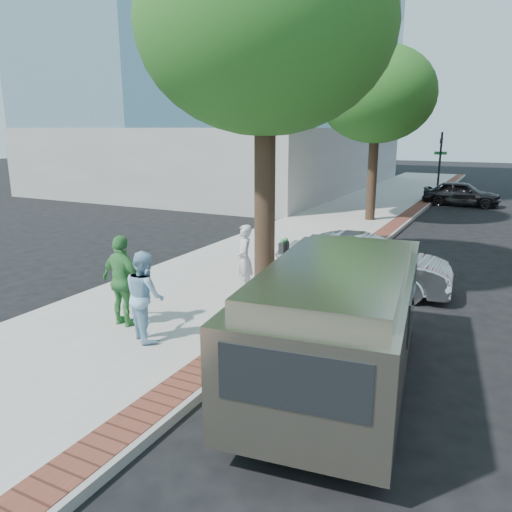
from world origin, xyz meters
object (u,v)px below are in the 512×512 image
Objects in this scene: person_gray at (244,259)px; sedan_silver at (363,264)px; person_officer at (145,296)px; person_green at (123,281)px; parking_meter at (284,257)px; bg_car at (461,193)px; van at (340,314)px.

sedan_silver is (2.36, 1.81, -0.27)m from person_gray.
person_officer reaches higher than sedan_silver.
sedan_silver is at bearing -86.67° from person_officer.
person_green is (-0.81, 0.33, 0.07)m from person_officer.
sedan_silver is at bearing 59.99° from parking_meter.
person_officer is at bearing 171.90° from bg_car.
person_officer is (-1.44, -2.94, -0.23)m from parking_meter.
parking_meter is at bearing 174.86° from bg_car.
parking_meter is 0.82× the size of person_green.
parking_meter is 3.28m from person_officer.
person_officer is 0.29× the size of van.
parking_meter is at bearing 144.93° from sedan_silver.
person_gray reaches higher than parking_meter.
person_officer is at bearing 178.75° from van.
bg_car is at bearing -93.67° from person_green.
person_officer reaches higher than bg_car.
van reaches higher than parking_meter.
person_green is 0.47× the size of bg_car.
person_green reaches higher than parking_meter.
sedan_silver is at bearing 94.18° from person_gray.
person_green reaches higher than person_officer.
person_officer is at bearing -38.56° from person_gray.
person_gray is 0.90× the size of person_green.
person_green is 0.32× the size of van.
van is at bearing -178.76° from bg_car.
parking_meter is at bearing 122.05° from van.
person_gray is 3.25m from person_officer.
person_officer is (-0.30, -3.24, 0.02)m from person_gray.
person_gray is at bearing 131.23° from van.
person_gray reaches higher than sedan_silver.
person_officer is 5.71m from sedan_silver.
parking_meter is 0.91× the size of person_gray.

